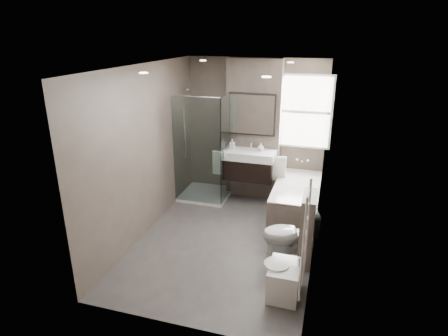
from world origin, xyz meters
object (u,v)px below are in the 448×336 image
at_px(bathtub, 296,199).
at_px(bidet, 284,279).
at_px(vanity, 249,164).
at_px(toilet, 289,234).

distance_m(bathtub, bidet, 2.16).
height_order(vanity, bathtub, vanity).
distance_m(vanity, bathtub, 1.07).
height_order(vanity, toilet, vanity).
bearing_deg(toilet, bathtub, 163.47).
height_order(toilet, bidet, toilet).
bearing_deg(vanity, bidet, -67.79).
height_order(vanity, bidet, vanity).
bearing_deg(bathtub, bidet, -87.64).
relative_size(toilet, bidet, 1.41).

